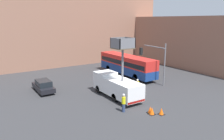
{
  "coord_description": "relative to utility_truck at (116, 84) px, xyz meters",
  "views": [
    {
      "loc": [
        -15.04,
        -20.57,
        8.81
      ],
      "look_at": [
        -1.36,
        0.28,
        3.04
      ],
      "focal_mm": 35.0,
      "sensor_mm": 36.0,
      "label": 1
    }
  ],
  "objects": [
    {
      "name": "ground_plane",
      "position": [
        1.36,
        0.63,
        -1.5
      ],
      "size": [
        120.0,
        120.0,
        0.0
      ],
      "primitive_type": "plane",
      "color": "#333335"
    },
    {
      "name": "building_backdrop_far",
      "position": [
        1.36,
        23.99,
        5.59
      ],
      "size": [
        44.0,
        10.0,
        14.18
      ],
      "color": "#936651",
      "rests_on": "ground_plane"
    },
    {
      "name": "building_backdrop_side",
      "position": [
        23.17,
        5.91,
        3.21
      ],
      "size": [
        10.0,
        28.0,
        9.42
      ],
      "color": "#936651",
      "rests_on": "ground_plane"
    },
    {
      "name": "utility_truck",
      "position": [
        0.0,
        0.0,
        0.0
      ],
      "size": [
        2.31,
        7.2,
        6.95
      ],
      "color": "white",
      "rests_on": "ground_plane"
    },
    {
      "name": "city_bus",
      "position": [
        7.09,
        7.41,
        0.42
      ],
      "size": [
        2.55,
        11.83,
        3.23
      ],
      "rotation": [
        0.0,
        0.0,
        1.49
      ],
      "color": "navy",
      "rests_on": "ground_plane"
    },
    {
      "name": "traffic_light_pole",
      "position": [
        6.44,
        0.24,
        2.46
      ],
      "size": [
        4.18,
        3.93,
        5.76
      ],
      "color": "slate",
      "rests_on": "ground_plane"
    },
    {
      "name": "road_worker_near_truck",
      "position": [
        -1.83,
        -3.93,
        -0.56
      ],
      "size": [
        0.38,
        0.38,
        1.88
      ],
      "rotation": [
        0.0,
        0.0,
        2.27
      ],
      "color": "navy",
      "rests_on": "ground_plane"
    },
    {
      "name": "road_worker_directing",
      "position": [
        2.78,
        -0.46,
        -0.58
      ],
      "size": [
        0.38,
        0.38,
        1.83
      ],
      "rotation": [
        0.0,
        0.0,
        2.83
      ],
      "color": "navy",
      "rests_on": "ground_plane"
    },
    {
      "name": "traffic_cone_near_truck",
      "position": [
        0.08,
        -5.86,
        -1.16
      ],
      "size": [
        0.64,
        0.64,
        0.73
      ],
      "color": "black",
      "rests_on": "ground_plane"
    },
    {
      "name": "traffic_cone_mid_road",
      "position": [
        0.82,
        -6.39,
        -1.19
      ],
      "size": [
        0.58,
        0.58,
        0.66
      ],
      "color": "black",
      "rests_on": "ground_plane"
    },
    {
      "name": "traffic_cone_far_side",
      "position": [
        0.19,
        -5.52,
        -1.2
      ],
      "size": [
        0.56,
        0.56,
        0.64
      ],
      "color": "black",
      "rests_on": "ground_plane"
    },
    {
      "name": "parked_car_curbside",
      "position": [
        -6.56,
        6.54,
        -0.74
      ],
      "size": [
        1.72,
        4.44,
        1.52
      ],
      "color": "black",
      "rests_on": "ground_plane"
    }
  ]
}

